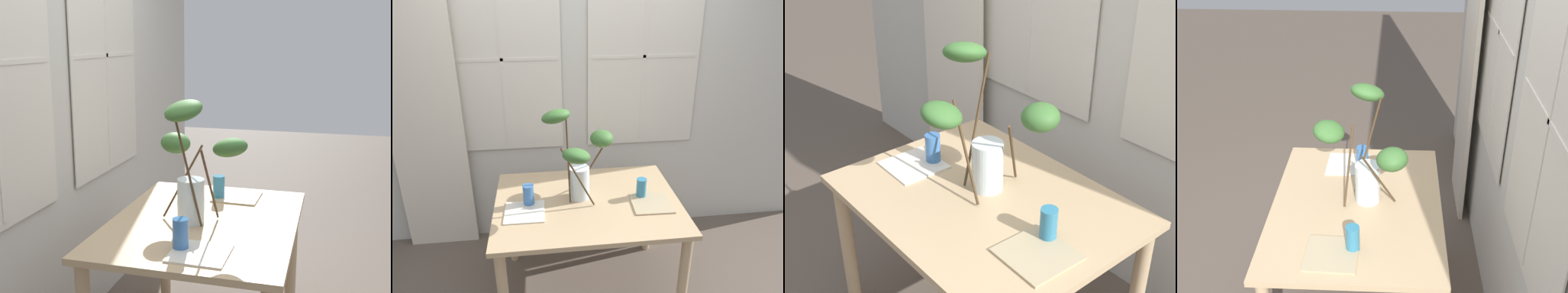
% 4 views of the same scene
% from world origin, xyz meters
% --- Properties ---
extents(back_wall_with_windows, '(4.66, 0.14, 3.01)m').
position_xyz_m(back_wall_with_windows, '(-0.00, 0.86, 1.51)').
color(back_wall_with_windows, beige).
rests_on(back_wall_with_windows, ground).
extents(dining_table, '(1.25, 0.95, 0.77)m').
position_xyz_m(dining_table, '(0.00, 0.00, 0.66)').
color(dining_table, tan).
rests_on(dining_table, ground).
extents(vase_with_branches, '(0.53, 0.57, 0.68)m').
position_xyz_m(vase_with_branches, '(-0.05, 0.05, 1.09)').
color(vase_with_branches, silver).
rests_on(vase_with_branches, dining_table).
extents(drinking_glass_blue_left, '(0.07, 0.07, 0.14)m').
position_xyz_m(drinking_glass_blue_left, '(-0.39, 0.01, 0.84)').
color(drinking_glass_blue_left, '#386BAD').
rests_on(drinking_glass_blue_left, dining_table).
extents(drinking_glass_blue_right, '(0.07, 0.07, 0.14)m').
position_xyz_m(drinking_glass_blue_right, '(0.38, 0.01, 0.84)').
color(drinking_glass_blue_right, teal).
rests_on(drinking_glass_blue_right, dining_table).
extents(plate_square_left, '(0.26, 0.26, 0.01)m').
position_xyz_m(plate_square_left, '(-0.42, -0.09, 0.78)').
color(plate_square_left, silver).
rests_on(plate_square_left, dining_table).
extents(plate_square_right, '(0.27, 0.27, 0.01)m').
position_xyz_m(plate_square_right, '(0.42, -0.09, 0.78)').
color(plate_square_right, tan).
rests_on(plate_square_right, dining_table).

